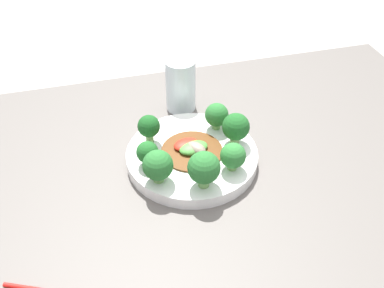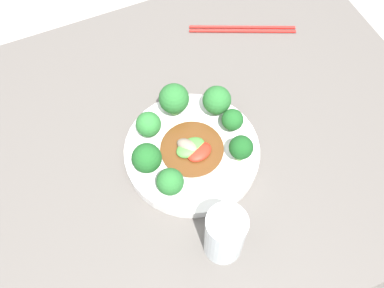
{
  "view_description": "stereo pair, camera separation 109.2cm",
  "coord_description": "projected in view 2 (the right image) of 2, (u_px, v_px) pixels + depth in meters",
  "views": [
    {
      "loc": [
        0.22,
        0.6,
        1.36
      ],
      "look_at": [
        0.05,
        -0.04,
        0.81
      ],
      "focal_mm": 42.0,
      "sensor_mm": 36.0,
      "label": 1
    },
    {
      "loc": [
        -0.12,
        -0.42,
        1.53
      ],
      "look_at": [
        0.05,
        -0.04,
        0.81
      ],
      "focal_mm": 42.0,
      "sensor_mm": 36.0,
      "label": 2
    }
  ],
  "objects": [
    {
      "name": "broccoli_southwest",
      "position": [
        170.0,
        182.0,
        0.78
      ],
      "size": [
        0.05,
        0.05,
        0.06
      ],
      "color": "#70A356",
      "rests_on": "plate"
    },
    {
      "name": "drinking_glass",
      "position": [
        225.0,
        235.0,
        0.73
      ],
      "size": [
        0.07,
        0.07,
        0.12
      ],
      "color": "silver",
      "rests_on": "table"
    },
    {
      "name": "broccoli_southeast",
      "position": [
        241.0,
        148.0,
        0.81
      ],
      "size": [
        0.04,
        0.04,
        0.06
      ],
      "color": "#70A356",
      "rests_on": "plate"
    },
    {
      "name": "table",
      "position": [
        170.0,
        216.0,
        1.22
      ],
      "size": [
        1.14,
        0.79,
        0.76
      ],
      "color": "#5B5651",
      "rests_on": "ground_plane"
    },
    {
      "name": "broccoli_west",
      "position": [
        147.0,
        158.0,
        0.8
      ],
      "size": [
        0.05,
        0.05,
        0.07
      ],
      "color": "#89B76B",
      "rests_on": "plate"
    },
    {
      "name": "broccoli_northeast",
      "position": [
        217.0,
        100.0,
        0.87
      ],
      "size": [
        0.06,
        0.06,
        0.07
      ],
      "color": "#70A356",
      "rests_on": "plate"
    },
    {
      "name": "broccoli_northwest",
      "position": [
        148.0,
        124.0,
        0.84
      ],
      "size": [
        0.05,
        0.05,
        0.06
      ],
      "color": "#7AAD5B",
      "rests_on": "plate"
    },
    {
      "name": "broccoli_north",
      "position": [
        174.0,
        99.0,
        0.86
      ],
      "size": [
        0.06,
        0.06,
        0.07
      ],
      "color": "#70A356",
      "rests_on": "plate"
    },
    {
      "name": "plate",
      "position": [
        192.0,
        152.0,
        0.87
      ],
      "size": [
        0.26,
        0.26,
        0.02
      ],
      "color": "white",
      "rests_on": "table"
    },
    {
      "name": "stirfry_center",
      "position": [
        192.0,
        149.0,
        0.85
      ],
      "size": [
        0.12,
        0.12,
        0.02
      ],
      "color": "#5B3314",
      "rests_on": "plate"
    },
    {
      "name": "ground_plane",
      "position": [
        175.0,
        255.0,
        1.55
      ],
      "size": [
        8.0,
        8.0,
        0.0
      ],
      "primitive_type": "plane",
      "color": "#B7B2A8"
    },
    {
      "name": "broccoli_east",
      "position": [
        232.0,
        120.0,
        0.85
      ],
      "size": [
        0.04,
        0.04,
        0.05
      ],
      "color": "#70A356",
      "rests_on": "plate"
    },
    {
      "name": "chopsticks",
      "position": [
        242.0,
        29.0,
        1.04
      ],
      "size": [
        0.23,
        0.12,
        0.01
      ],
      "color": "red",
      "rests_on": "table"
    }
  ]
}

